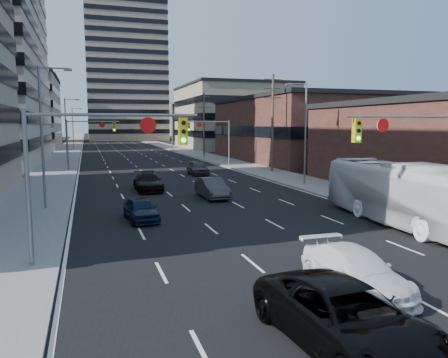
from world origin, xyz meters
name	(u,v)px	position (x,y,z in m)	size (l,w,h in m)	color
ground	(392,323)	(0.00, 0.00, 0.00)	(400.00, 400.00, 0.00)	black
road_surface	(113,142)	(0.00, 130.00, 0.01)	(18.00, 300.00, 0.02)	black
sidewalk_left	(74,142)	(-11.50, 130.00, 0.07)	(5.00, 300.00, 0.15)	slate
sidewalk_right	(150,142)	(11.50, 130.00, 0.07)	(5.00, 300.00, 0.15)	slate
office_left_far	(10,113)	(-24.00, 100.00, 8.00)	(20.00, 30.00, 16.00)	gray
storefront_right_mid	(307,131)	(24.00, 50.00, 4.50)	(20.00, 30.00, 9.00)	#472119
office_right_far	(233,118)	(25.00, 88.00, 7.00)	(22.00, 28.00, 14.00)	gray
apartment_tower	(125,57)	(6.00, 150.00, 29.00)	(26.00, 26.00, 58.00)	gray
bg_block_left	(17,110)	(-28.00, 140.00, 10.00)	(24.00, 24.00, 20.00)	#ADA089
bg_block_right	(212,123)	(32.00, 130.00, 6.00)	(22.00, 22.00, 12.00)	gray
signal_near_left	(98,153)	(-7.45, 8.00, 4.33)	(6.59, 0.33, 6.00)	slate
signal_near_right	(415,147)	(7.45, 8.00, 4.33)	(6.59, 0.33, 6.00)	slate
signal_far_left	(88,134)	(-7.68, 45.00, 4.30)	(6.09, 0.33, 6.00)	slate
signal_far_right	(212,133)	(7.68, 45.00, 4.30)	(6.09, 0.33, 6.00)	slate
utility_pole_block	(273,121)	(12.20, 36.00, 5.78)	(2.20, 0.28, 11.00)	#4C3D2D
utility_pole_midblock	(204,123)	(12.20, 66.00, 5.78)	(2.20, 0.28, 11.00)	#4C3D2D
utility_pole_distant	(172,123)	(12.20, 96.00, 5.78)	(2.20, 0.28, 11.00)	#4C3D2D
streetlight_left_near	(44,131)	(-10.34, 20.00, 5.05)	(2.03, 0.22, 9.00)	slate
streetlight_left_mid	(67,127)	(-10.34, 55.00, 5.05)	(2.03, 0.22, 9.00)	slate
streetlight_left_far	(74,126)	(-10.34, 90.00, 5.05)	(2.03, 0.22, 9.00)	slate
streetlight_right_near	(304,129)	(10.34, 25.00, 5.05)	(2.03, 0.22, 9.00)	slate
streetlight_right_far	(202,127)	(10.34, 60.00, 5.05)	(2.03, 0.22, 9.00)	slate
black_pickup	(346,317)	(-2.00, -0.79, 0.79)	(2.61, 5.67, 1.57)	black
white_van	(355,271)	(0.35, 2.31, 0.69)	(1.95, 4.79, 1.39)	white
transit_bus	(404,194)	(8.40, 9.72, 1.71)	(2.87, 12.26, 3.42)	white
sedan_blue	(141,209)	(-5.06, 15.11, 0.67)	(1.57, 3.91, 1.33)	black
sedan_grey_center	(212,188)	(0.93, 21.32, 0.75)	(1.59, 4.55, 1.50)	#343436
sedan_black_far	(148,182)	(-3.14, 26.36, 0.73)	(2.06, 5.06, 1.47)	black
sedan_grey_right	(198,168)	(3.58, 36.40, 0.77)	(1.81, 4.51, 1.54)	#39393C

